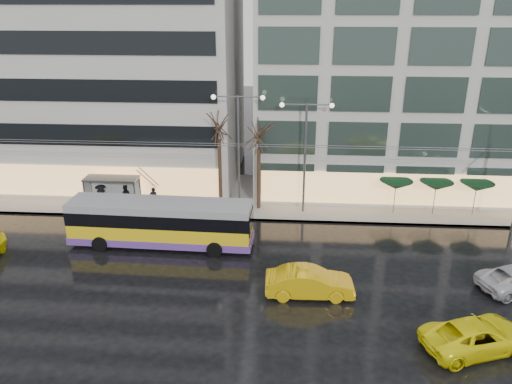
# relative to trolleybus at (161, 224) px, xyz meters

# --- Properties ---
(ground) EXTENTS (140.00, 140.00, 0.00)m
(ground) POSITION_rel_trolleybus_xyz_m (2.68, -4.69, -1.54)
(ground) COLOR black
(ground) RESTS_ON ground
(sidewalk) EXTENTS (80.00, 10.00, 0.15)m
(sidewalk) POSITION_rel_trolleybus_xyz_m (4.68, 9.31, -1.47)
(sidewalk) COLOR gray
(sidewalk) RESTS_ON ground
(kerb) EXTENTS (80.00, 0.10, 0.15)m
(kerb) POSITION_rel_trolleybus_xyz_m (4.68, 4.36, -1.47)
(kerb) COLOR slate
(kerb) RESTS_ON ground
(building_left) EXTENTS (34.00, 14.00, 22.00)m
(building_left) POSITION_rel_trolleybus_xyz_m (-13.32, 14.31, 9.61)
(building_left) COLOR #B3B1AB
(building_left) RESTS_ON sidewalk
(building_right) EXTENTS (32.00, 14.00, 25.00)m
(building_right) POSITION_rel_trolleybus_xyz_m (21.68, 14.31, 11.11)
(building_right) COLOR #B3B1AB
(building_right) RESTS_ON sidewalk
(trolleybus) EXTENTS (12.38, 4.98, 5.71)m
(trolleybus) POSITION_rel_trolleybus_xyz_m (0.00, 0.00, 0.00)
(trolleybus) COLOR gold
(trolleybus) RESTS_ON ground
(catenary) EXTENTS (42.24, 5.12, 7.00)m
(catenary) POSITION_rel_trolleybus_xyz_m (3.68, 3.25, 2.71)
(catenary) COLOR #595B60
(catenary) RESTS_ON ground
(bus_shelter) EXTENTS (4.20, 1.60, 2.51)m
(bus_shelter) POSITION_rel_trolleybus_xyz_m (-5.70, 6.00, 0.42)
(bus_shelter) COLOR #595B60
(bus_shelter) RESTS_ON sidewalk
(street_lamp_near) EXTENTS (3.96, 0.36, 9.03)m
(street_lamp_near) POSITION_rel_trolleybus_xyz_m (4.68, 6.11, 4.45)
(street_lamp_near) COLOR #595B60
(street_lamp_near) RESTS_ON sidewalk
(street_lamp_far) EXTENTS (3.96, 0.36, 8.53)m
(street_lamp_far) POSITION_rel_trolleybus_xyz_m (9.68, 6.11, 4.17)
(street_lamp_far) COLOR #595B60
(street_lamp_far) RESTS_ON sidewalk
(tree_a) EXTENTS (3.20, 3.20, 8.40)m
(tree_a) POSITION_rel_trolleybus_xyz_m (3.18, 6.31, 5.54)
(tree_a) COLOR black
(tree_a) RESTS_ON sidewalk
(tree_b) EXTENTS (3.20, 3.20, 7.70)m
(tree_b) POSITION_rel_trolleybus_xyz_m (6.18, 6.51, 4.85)
(tree_b) COLOR black
(tree_b) RESTS_ON sidewalk
(parasol_a) EXTENTS (2.50, 2.50, 2.65)m
(parasol_a) POSITION_rel_trolleybus_xyz_m (16.68, 6.31, 0.90)
(parasol_a) COLOR #595B60
(parasol_a) RESTS_ON sidewalk
(parasol_b) EXTENTS (2.50, 2.50, 2.65)m
(parasol_b) POSITION_rel_trolleybus_xyz_m (19.68, 6.31, 0.90)
(parasol_b) COLOR #595B60
(parasol_b) RESTS_ON sidewalk
(parasol_c) EXTENTS (2.50, 2.50, 2.65)m
(parasol_c) POSITION_rel_trolleybus_xyz_m (22.68, 6.31, 0.90)
(parasol_c) COLOR #595B60
(parasol_c) RESTS_ON sidewalk
(taxi_b) EXTENTS (5.05, 1.94, 1.64)m
(taxi_b) POSITION_rel_trolleybus_xyz_m (9.84, -5.50, -0.72)
(taxi_b) COLOR #E3B00B
(taxi_b) RESTS_ON ground
(taxi_c) EXTENTS (5.84, 4.08, 1.48)m
(taxi_c) POSITION_rel_trolleybus_xyz_m (17.66, -9.58, -0.80)
(taxi_c) COLOR #FFF00D
(taxi_c) RESTS_ON ground
(pedestrian_a) EXTENTS (1.13, 1.14, 2.19)m
(pedestrian_a) POSITION_rel_trolleybus_xyz_m (-2.01, 5.64, 0.03)
(pedestrian_a) COLOR black
(pedestrian_a) RESTS_ON sidewalk
(pedestrian_b) EXTENTS (1.00, 0.85, 1.82)m
(pedestrian_b) POSITION_rel_trolleybus_xyz_m (-4.42, 6.06, -0.48)
(pedestrian_b) COLOR black
(pedestrian_b) RESTS_ON sidewalk
(pedestrian_c) EXTENTS (1.31, 1.03, 2.11)m
(pedestrian_c) POSITION_rel_trolleybus_xyz_m (-6.06, 5.30, -0.28)
(pedestrian_c) COLOR black
(pedestrian_c) RESTS_ON sidewalk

